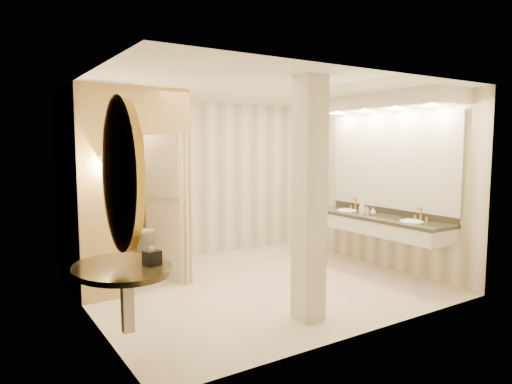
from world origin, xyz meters
TOP-DOWN VIEW (x-y plane):
  - floor at (0.00, 0.00)m, footprint 4.50×4.50m
  - ceiling at (0.00, 0.00)m, footprint 4.50×4.50m
  - wall_back at (0.00, 2.00)m, footprint 4.50×0.02m
  - wall_front at (0.00, -2.00)m, footprint 4.50×0.02m
  - wall_left at (-2.25, 0.00)m, footprint 0.02×4.00m
  - wall_right at (2.25, 0.00)m, footprint 0.02×4.00m
  - toilet_closet at (-1.12, 0.97)m, footprint 1.50×1.55m
  - wall_sconce at (-1.93, 0.43)m, footprint 0.14×0.14m
  - vanity at (1.98, -0.40)m, footprint 0.75×2.61m
  - console_shelf at (-2.21, -1.22)m, footprint 1.07×1.07m
  - pillar at (-0.20, -1.37)m, footprint 0.28×0.28m
  - tissue_box at (-1.99, -1.34)m, footprint 0.16×0.16m
  - toilet at (-1.10, 1.40)m, footprint 0.52×0.78m
  - soap_bottle_a at (1.92, -0.21)m, footprint 0.06×0.06m
  - soap_bottle_b at (1.93, -0.34)m, footprint 0.11×0.11m
  - soap_bottle_c at (1.83, -0.21)m, footprint 0.10×0.10m

SIDE VIEW (x-z plane):
  - floor at x=0.00m, z-range 0.00..0.00m
  - toilet at x=-1.10m, z-range 0.00..0.74m
  - soap_bottle_b at x=1.93m, z-range 0.88..0.98m
  - soap_bottle_a at x=1.92m, z-range 0.88..1.00m
  - tissue_box at x=-1.99m, z-range 0.88..1.01m
  - soap_bottle_c at x=1.83m, z-range 0.88..1.09m
  - console_shelf at x=-2.21m, z-range 0.36..2.34m
  - wall_back at x=0.00m, z-range 0.00..2.70m
  - wall_front at x=0.00m, z-range 0.00..2.70m
  - wall_left at x=-2.25m, z-range 0.00..2.70m
  - wall_right at x=2.25m, z-range 0.00..2.70m
  - pillar at x=-0.20m, z-range 0.00..2.70m
  - toilet_closet at x=-1.12m, z-range 0.04..2.74m
  - vanity at x=1.98m, z-range 0.58..2.67m
  - wall_sconce at x=-1.93m, z-range 1.52..1.94m
  - ceiling at x=0.00m, z-range 2.70..2.70m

